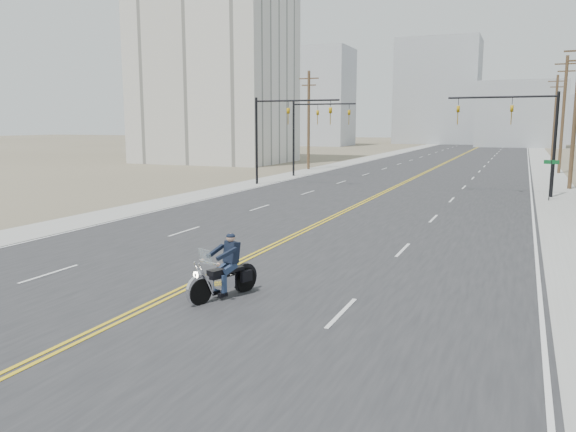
{
  "coord_description": "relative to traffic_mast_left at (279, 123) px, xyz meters",
  "views": [
    {
      "loc": [
        9.11,
        -9.44,
        4.87
      ],
      "look_at": [
        1.41,
        8.98,
        1.6
      ],
      "focal_mm": 35.0,
      "sensor_mm": 36.0,
      "label": 1
    }
  ],
  "objects": [
    {
      "name": "utility_pole_e",
      "position": [
        21.48,
        38.0,
        0.79
      ],
      "size": [
        2.2,
        0.3,
        11.0
      ],
      "color": "brown",
      "rests_on": "ground"
    },
    {
      "name": "street_sign",
      "position": [
        19.78,
        -2.0,
        -3.13
      ],
      "size": [
        0.9,
        0.06,
        2.62
      ],
      "color": "black",
      "rests_on": "ground"
    },
    {
      "name": "traffic_mast_far",
      "position": [
        -0.33,
        8.0,
        -0.06
      ],
      "size": [
        6.1,
        0.26,
        7.0
      ],
      "color": "black",
      "rests_on": "ground"
    },
    {
      "name": "haze_bldg_b",
      "position": [
        16.98,
        93.0,
        2.06
      ],
      "size": [
        18.0,
        14.0,
        14.0
      ],
      "primitive_type": "cube",
      "color": "#ADB2B7",
      "rests_on": "ground"
    },
    {
      "name": "utility_pole_left",
      "position": [
        -3.52,
        16.0,
        0.54
      ],
      "size": [
        2.2,
        0.3,
        10.5
      ],
      "color": "brown",
      "rests_on": "ground"
    },
    {
      "name": "sidewalk_right",
      "position": [
        20.48,
        38.0,
        -4.93
      ],
      "size": [
        3.0,
        200.0,
        0.01
      ],
      "primitive_type": "cube",
      "color": "#A5A5A0",
      "rests_on": "ground"
    },
    {
      "name": "haze_bldg_f",
      "position": [
        -41.02,
        98.0,
        3.06
      ],
      "size": [
        12.0,
        12.0,
        16.0
      ],
      "primitive_type": "cube",
      "color": "#ADB2B7",
      "rests_on": "ground"
    },
    {
      "name": "haze_bldg_a",
      "position": [
        -26.02,
        83.0,
        6.06
      ],
      "size": [
        14.0,
        12.0,
        22.0
      ],
      "primitive_type": "cube",
      "color": "#B7BCC6",
      "rests_on": "ground"
    },
    {
      "name": "motorcyclist",
      "position": [
        10.49,
        -28.02,
        -4.02
      ],
      "size": [
        1.74,
        2.54,
        1.83
      ],
      "primitive_type": null,
      "rotation": [
        0.0,
        0.0,
        2.79
      ],
      "color": "black",
      "rests_on": "ground"
    },
    {
      "name": "utility_pole_c",
      "position": [
        21.48,
        6.0,
        0.79
      ],
      "size": [
        2.2,
        0.3,
        11.0
      ],
      "color": "brown",
      "rests_on": "ground"
    },
    {
      "name": "traffic_mast_left",
      "position": [
        0.0,
        0.0,
        0.0
      ],
      "size": [
        7.1,
        0.26,
        7.0
      ],
      "color": "black",
      "rests_on": "ground"
    },
    {
      "name": "road",
      "position": [
        8.98,
        38.0,
        -4.93
      ],
      "size": [
        20.0,
        200.0,
        0.01
      ],
      "primitive_type": "cube",
      "color": "#303033",
      "rests_on": "ground"
    },
    {
      "name": "utility_pole_d",
      "position": [
        21.48,
        21.0,
        1.05
      ],
      "size": [
        2.2,
        0.3,
        11.5
      ],
      "color": "brown",
      "rests_on": "ground"
    },
    {
      "name": "sidewalk_left",
      "position": [
        -2.52,
        38.0,
        -4.93
      ],
      "size": [
        3.0,
        200.0,
        0.01
      ],
      "primitive_type": "cube",
      "color": "#A5A5A0",
      "rests_on": "ground"
    },
    {
      "name": "ground_plane",
      "position": [
        8.98,
        -32.0,
        -4.94
      ],
      "size": [
        400.0,
        400.0,
        0.0
      ],
      "primitive_type": "plane",
      "color": "#776D56",
      "rests_on": "ground"
    },
    {
      "name": "traffic_mast_right",
      "position": [
        17.95,
        0.0,
        0.0
      ],
      "size": [
        7.1,
        0.26,
        7.0
      ],
      "color": "black",
      "rests_on": "ground"
    },
    {
      "name": "apartment_block",
      "position": [
        -19.02,
        23.0,
        10.06
      ],
      "size": [
        18.0,
        14.0,
        30.0
      ],
      "primitive_type": "cube",
      "color": "silver",
      "rests_on": "ground"
    },
    {
      "name": "haze_bldg_d",
      "position": [
        -3.02,
        108.0,
        8.06
      ],
      "size": [
        20.0,
        15.0,
        26.0
      ],
      "primitive_type": "cube",
      "color": "#ADB2B7",
      "rests_on": "ground"
    }
  ]
}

